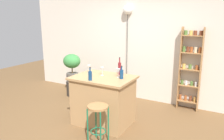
{
  "coord_description": "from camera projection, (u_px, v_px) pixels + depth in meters",
  "views": [
    {
      "loc": [
        2.09,
        -3.13,
        2.03
      ],
      "look_at": [
        0.05,
        0.55,
        1.02
      ],
      "focal_mm": 35.56,
      "sensor_mm": 36.0,
      "label": 1
    }
  ],
  "objects": [
    {
      "name": "ground",
      "position": [
        95.0,
        129.0,
        4.12
      ],
      "size": [
        12.0,
        12.0,
        0.0
      ],
      "primitive_type": "plane",
      "color": "brown"
    },
    {
      "name": "back_wall",
      "position": [
        138.0,
        43.0,
        5.46
      ],
      "size": [
        6.4,
        0.1,
        2.8
      ],
      "primitive_type": "cube",
      "color": "beige",
      "rests_on": "ground"
    },
    {
      "name": "kitchen_counter",
      "position": [
        103.0,
        100.0,
        4.27
      ],
      "size": [
        1.13,
        0.83,
        0.94
      ],
      "color": "#A87F51",
      "rests_on": "ground"
    },
    {
      "name": "bar_stool",
      "position": [
        98.0,
        115.0,
        3.56
      ],
      "size": [
        0.34,
        0.34,
        0.66
      ],
      "color": "#196642",
      "rests_on": "ground"
    },
    {
      "name": "spice_shelf",
      "position": [
        190.0,
        67.0,
        4.81
      ],
      "size": [
        0.45,
        0.17,
        1.83
      ],
      "color": "#9E7042",
      "rests_on": "ground"
    },
    {
      "name": "plant_stool",
      "position": [
        73.0,
        88.0,
        5.87
      ],
      "size": [
        0.34,
        0.34,
        0.38
      ],
      "primitive_type": "cylinder",
      "color": "#2D2823",
      "rests_on": "ground"
    },
    {
      "name": "potted_plant",
      "position": [
        72.0,
        65.0,
        5.72
      ],
      "size": [
        0.46,
        0.41,
        0.72
      ],
      "color": "#514C47",
      "rests_on": "plant_stool"
    },
    {
      "name": "bottle_vinegar",
      "position": [
        120.0,
        68.0,
        4.29
      ],
      "size": [
        0.06,
        0.06,
        0.34
      ],
      "color": "maroon",
      "rests_on": "kitchen_counter"
    },
    {
      "name": "bottle_spirits_clear",
      "position": [
        121.0,
        74.0,
        4.01
      ],
      "size": [
        0.07,
        0.07,
        0.24
      ],
      "color": "navy",
      "rests_on": "kitchen_counter"
    },
    {
      "name": "bottle_soda_blue",
      "position": [
        90.0,
        75.0,
        3.91
      ],
      "size": [
        0.07,
        0.07,
        0.24
      ],
      "color": "navy",
      "rests_on": "kitchen_counter"
    },
    {
      "name": "wine_glass_left",
      "position": [
        102.0,
        69.0,
        4.23
      ],
      "size": [
        0.07,
        0.07,
        0.16
      ],
      "color": "silver",
      "rests_on": "kitchen_counter"
    },
    {
      "name": "wine_glass_center",
      "position": [
        118.0,
        71.0,
        4.1
      ],
      "size": [
        0.07,
        0.07,
        0.16
      ],
      "color": "silver",
      "rests_on": "kitchen_counter"
    },
    {
      "name": "wine_glass_right",
      "position": [
        89.0,
        67.0,
        4.41
      ],
      "size": [
        0.07,
        0.07,
        0.16
      ],
      "color": "silver",
      "rests_on": "kitchen_counter"
    },
    {
      "name": "pendant_globe_light",
      "position": [
        128.0,
        11.0,
        5.29
      ],
      "size": [
        0.23,
        0.23,
        2.32
      ],
      "color": "black",
      "rests_on": "ground"
    }
  ]
}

